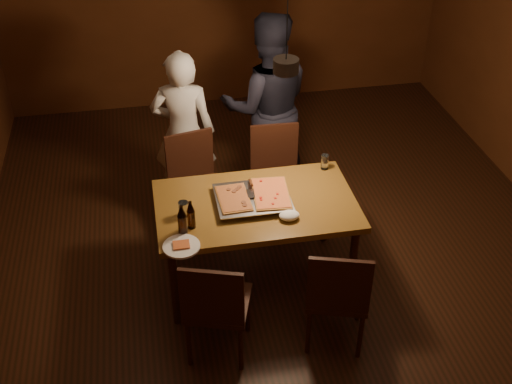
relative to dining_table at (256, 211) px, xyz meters
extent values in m
plane|color=#36190E|center=(0.25, 0.19, -0.68)|extent=(6.00, 6.00, 0.00)
cube|color=brown|center=(0.00, 0.00, 0.05)|extent=(1.50, 0.90, 0.05)
cylinder|color=#38190F|center=(-0.67, -0.37, -0.33)|extent=(0.06, 0.06, 0.70)
cylinder|color=#38190F|center=(0.67, -0.37, -0.33)|extent=(0.06, 0.06, 0.70)
cylinder|color=#38190F|center=(-0.67, 0.37, -0.33)|extent=(0.06, 0.06, 0.70)
cylinder|color=#38190F|center=(0.67, 0.37, -0.33)|extent=(0.06, 0.06, 0.70)
cube|color=#38190F|center=(-0.37, 0.71, -0.25)|extent=(0.50, 0.50, 0.04)
cube|color=#38190F|center=(-0.41, 0.89, -0.01)|extent=(0.42, 0.12, 0.45)
cube|color=#38190F|center=(0.32, 0.70, -0.25)|extent=(0.44, 0.44, 0.04)
cube|color=#38190F|center=(0.33, 0.89, -0.01)|extent=(0.42, 0.05, 0.45)
cube|color=#38190F|center=(-0.39, -0.67, -0.25)|extent=(0.53, 0.53, 0.04)
cube|color=#38190F|center=(-0.45, -0.85, -0.01)|extent=(0.41, 0.16, 0.45)
cube|color=#38190F|center=(0.44, -0.71, -0.25)|extent=(0.52, 0.52, 0.04)
cube|color=#38190F|center=(0.38, -0.90, -0.01)|extent=(0.41, 0.15, 0.45)
cube|color=silver|center=(-0.02, 0.02, 0.10)|extent=(0.57, 0.47, 0.05)
cube|color=maroon|center=(-0.17, 0.01, 0.13)|extent=(0.24, 0.37, 0.02)
cube|color=gold|center=(0.12, 0.02, 0.13)|extent=(0.30, 0.44, 0.02)
cylinder|color=black|center=(-0.57, -0.26, 0.15)|extent=(0.06, 0.06, 0.15)
cone|color=black|center=(-0.57, -0.26, 0.27)|extent=(0.06, 0.06, 0.09)
cylinder|color=black|center=(-0.50, -0.20, 0.14)|extent=(0.06, 0.06, 0.14)
cone|color=black|center=(-0.50, -0.20, 0.26)|extent=(0.06, 0.06, 0.08)
cylinder|color=silver|center=(-0.54, -0.06, 0.13)|extent=(0.08, 0.08, 0.12)
cylinder|color=silver|center=(0.63, 0.36, 0.14)|extent=(0.06, 0.06, 0.13)
cylinder|color=white|center=(-0.60, -0.41, 0.08)|extent=(0.26, 0.26, 0.02)
cube|color=gold|center=(-0.60, -0.41, 0.10)|extent=(0.11, 0.09, 0.01)
ellipsoid|color=white|center=(0.20, -0.24, 0.10)|extent=(0.15, 0.11, 0.06)
imported|color=silver|center=(-0.43, 1.13, 0.09)|extent=(0.61, 0.46, 1.52)
imported|color=black|center=(0.34, 1.27, 0.20)|extent=(0.89, 0.72, 1.75)
cylinder|color=black|center=(0.25, 0.19, 1.07)|extent=(0.18, 0.18, 0.10)
camera|label=1|loc=(-0.72, -3.80, 2.91)|focal=45.00mm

